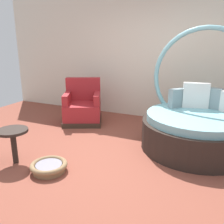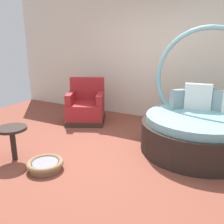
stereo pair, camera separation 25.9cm
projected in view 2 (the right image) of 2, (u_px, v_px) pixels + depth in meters
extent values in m
cube|color=brown|center=(110.00, 161.00, 3.74)|extent=(8.00, 8.00, 0.02)
cube|color=silver|center=(163.00, 55.00, 5.35)|extent=(8.00, 0.12, 2.85)
cylinder|color=#2D231E|center=(196.00, 137.00, 4.01)|extent=(1.77, 1.77, 0.48)
cylinder|color=#7AB7C1|center=(198.00, 119.00, 3.93)|extent=(1.63, 1.63, 0.12)
torus|color=#7AB7C1|center=(206.00, 80.00, 4.18)|extent=(1.76, 0.08, 1.76)
cube|color=gray|center=(213.00, 99.00, 4.19)|extent=(0.38, 0.22, 0.36)
cube|color=white|center=(198.00, 96.00, 4.23)|extent=(0.46, 0.22, 0.44)
cube|color=gray|center=(179.00, 99.00, 4.29)|extent=(0.30, 0.33, 0.33)
cube|color=#38281E|center=(86.00, 120.00, 5.48)|extent=(1.06, 1.06, 0.10)
cube|color=#A32328|center=(86.00, 110.00, 5.41)|extent=(1.01, 1.01, 0.34)
cube|color=#A32328|center=(87.00, 88.00, 5.59)|extent=(0.75, 0.47, 0.50)
cube|color=#A32328|center=(71.00, 97.00, 5.35)|extent=(0.40, 0.67, 0.22)
cube|color=#A32328|center=(100.00, 98.00, 5.32)|extent=(0.40, 0.67, 0.22)
cylinder|color=#8E704C|center=(46.00, 167.00, 3.48)|extent=(0.44, 0.44, 0.06)
torus|color=#8E704C|center=(45.00, 163.00, 3.46)|extent=(0.51, 0.51, 0.07)
cylinder|color=gray|center=(45.00, 164.00, 3.46)|extent=(0.36, 0.36, 0.05)
cylinder|color=#2D231E|center=(13.00, 145.00, 3.70)|extent=(0.08, 0.08, 0.48)
cylinder|color=#2D231E|center=(11.00, 129.00, 3.63)|extent=(0.44, 0.44, 0.04)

